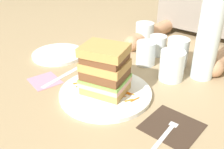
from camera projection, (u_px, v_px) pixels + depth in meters
The scene contains 28 objects.
ground_plane at pixel (103, 96), 0.71m from camera, with size 3.00×3.00×0.00m, color #9E8460.
main_plate at pixel (105, 93), 0.71m from camera, with size 0.26×0.26×0.01m, color white.
sandwich at pixel (105, 70), 0.68m from camera, with size 0.14×0.13×0.14m.
carrot_shred_0 at pixel (86, 87), 0.72m from camera, with size 0.00×0.00×0.03m, color orange.
carrot_shred_1 at pixel (87, 85), 0.73m from camera, with size 0.00×0.00×0.03m, color orange.
carrot_shred_2 at pixel (82, 84), 0.74m from camera, with size 0.00×0.00×0.02m, color orange.
carrot_shred_3 at pixel (84, 86), 0.73m from camera, with size 0.00×0.00×0.03m, color orange.
carrot_shred_4 at pixel (80, 86), 0.73m from camera, with size 0.00×0.00×0.03m, color orange.
carrot_shred_5 at pixel (86, 81), 0.75m from camera, with size 0.00×0.00×0.03m, color orange.
carrot_shred_6 at pixel (82, 86), 0.73m from camera, with size 0.00×0.00×0.02m, color orange.
carrot_shred_7 at pixel (77, 83), 0.74m from camera, with size 0.00×0.00×0.02m, color orange.
carrot_shred_8 at pixel (89, 87), 0.72m from camera, with size 0.00×0.00×0.03m, color orange.
carrot_shred_9 at pixel (122, 96), 0.68m from camera, with size 0.00×0.00×0.02m, color orange.
carrot_shred_10 at pixel (127, 93), 0.69m from camera, with size 0.00×0.00×0.02m, color orange.
carrot_shred_11 at pixel (129, 93), 0.70m from camera, with size 0.00×0.00×0.03m, color orange.
carrot_shred_12 at pixel (135, 99), 0.67m from camera, with size 0.00×0.00×0.03m, color orange.
carrot_shred_13 at pixel (129, 100), 0.66m from camera, with size 0.00×0.00×0.02m, color orange.
napkin_dark at pixel (172, 126), 0.59m from camera, with size 0.12×0.12×0.00m, color #38281E.
fork at pixel (168, 130), 0.58m from camera, with size 0.02×0.17×0.00m.
knife at pixel (64, 75), 0.81m from camera, with size 0.03×0.20×0.00m.
juice_glass at pixel (172, 67), 0.77m from camera, with size 0.08×0.08×0.09m.
water_bottle at pixel (209, 34), 0.74m from camera, with size 0.07×0.07×0.31m.
empty_tumbler_0 at pixel (177, 52), 0.85m from camera, with size 0.07×0.07×0.10m, color silver.
empty_tumbler_1 at pixel (146, 53), 0.87m from camera, with size 0.07×0.07×0.08m, color silver.
empty_tumbler_2 at pixel (144, 34), 1.02m from camera, with size 0.07×0.07×0.09m, color silver.
empty_tumbler_3 at pixel (158, 45), 0.94m from camera, with size 0.06×0.06×0.07m, color silver.
side_plate at pixel (58, 54), 0.95m from camera, with size 0.19×0.19×0.01m, color white.
napkin_pink at pixel (45, 81), 0.78m from camera, with size 0.09×0.08×0.00m, color pink.
Camera 1 is at (0.40, -0.44, 0.40)m, focal length 40.20 mm.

